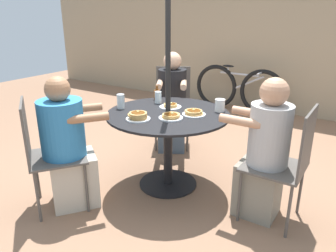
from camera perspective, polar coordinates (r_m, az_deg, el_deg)
The scene contains 19 objects.
ground_plane at distance 3.36m, azimuth -0.00°, elevation -10.02°, with size 12.00×12.00×0.00m, color #8C664C.
back_fence at distance 5.79m, azimuth 17.29°, elevation 12.23°, with size 10.00×0.06×1.99m, color tan.
patio_table at distance 3.11m, azimuth -0.00°, elevation -0.46°, with size 1.15×1.15×0.75m.
umbrella_pole at distance 2.98m, azimuth -0.00°, elevation 7.64°, with size 0.05×0.05×2.08m, color black.
patio_chair_north at distance 2.93m, azimuth -20.72°, elevation -3.80°, with size 0.64×0.64×0.98m.
diner_north at distance 2.95m, azimuth -17.03°, elevation -3.90°, with size 0.59×0.62×1.16m.
patio_chair_east at distance 2.73m, azimuth 20.10°, elevation -5.53°, with size 0.46×0.46×0.98m.
diner_east at distance 2.77m, azimuth 16.39°, elevation -4.84°, with size 0.53×0.33×1.19m.
patio_chair_south at distance 4.17m, azimuth 0.83°, elevation 4.34°, with size 0.63×0.63×0.98m.
diner_south at distance 4.00m, azimuth 0.72°, elevation 3.56°, with size 0.53×0.59×1.20m.
pancake_plate_a at distance 2.99m, azimuth 4.52°, elevation 2.28°, with size 0.22×0.22×0.06m.
pancake_plate_b at distance 2.87m, azimuth -5.23°, elevation 1.69°, with size 0.22×0.22×0.08m.
pancake_plate_c at distance 2.89m, azimuth 0.50°, elevation 1.66°, with size 0.22×0.22×0.05m.
pancake_plate_d at distance 3.21m, azimuth 0.42°, elevation 3.49°, with size 0.22×0.22×0.05m.
syrup_bottle at distance 3.50m, azimuth -1.93°, elevation 5.54°, with size 0.09×0.07×0.15m.
coffee_cup at distance 3.12m, azimuth 9.02°, elevation 3.58°, with size 0.10×0.10×0.12m.
drinking_glass_a at distance 3.21m, azimuth -8.22°, elevation 4.28°, with size 0.07×0.07×0.14m, color silver.
drinking_glass_b at distance 3.37m, azimuth -1.73°, elevation 5.02°, with size 0.07×0.07×0.12m, color silver.
bicycle at distance 5.71m, azimuth 12.15°, elevation 6.35°, with size 1.58×0.44×0.77m.
Camera 1 is at (1.59, -2.44, 1.67)m, focal length 35.00 mm.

